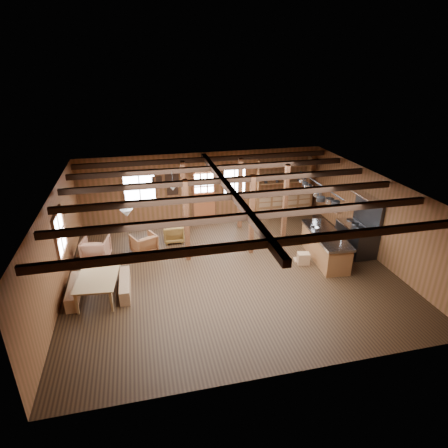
{
  "coord_description": "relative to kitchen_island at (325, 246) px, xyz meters",
  "views": [
    {
      "loc": [
        -2.55,
        -10.09,
        6.2
      ],
      "look_at": [
        0.03,
        0.97,
        1.19
      ],
      "focal_mm": 30.0,
      "sensor_mm": 36.0,
      "label": 1
    }
  ],
  "objects": [
    {
      "name": "room",
      "position": [
        -3.28,
        0.01,
        0.92
      ],
      "size": [
        10.04,
        9.04,
        2.84
      ],
      "color": "black",
      "rests_on": "ground"
    },
    {
      "name": "ceiling_joists",
      "position": [
        -3.28,
        0.19,
        2.2
      ],
      "size": [
        9.8,
        8.82,
        0.18
      ],
      "color": "black",
      "rests_on": "ceiling"
    },
    {
      "name": "timber_posts",
      "position": [
        -2.76,
        2.09,
        0.92
      ],
      "size": [
        3.95,
        2.35,
        2.8
      ],
      "color": "#432213",
      "rests_on": "floor"
    },
    {
      "name": "back_door",
      "position": [
        -3.28,
        4.46,
        0.4
      ],
      "size": [
        1.02,
        0.08,
        2.15
      ],
      "color": "brown",
      "rests_on": "floor"
    },
    {
      "name": "window_back_left",
      "position": [
        -5.88,
        4.47,
        1.12
      ],
      "size": [
        1.32,
        0.06,
        1.32
      ],
      "color": "white",
      "rests_on": "wall_back"
    },
    {
      "name": "window_back_right",
      "position": [
        -1.98,
        4.47,
        1.12
      ],
      "size": [
        1.02,
        0.06,
        1.32
      ],
      "color": "white",
      "rests_on": "wall_back"
    },
    {
      "name": "window_left",
      "position": [
        -8.24,
        0.51,
        1.12
      ],
      "size": [
        0.14,
        1.24,
        1.32
      ],
      "color": "white",
      "rests_on": "wall_back"
    },
    {
      "name": "notice_boards",
      "position": [
        -4.78,
        4.47,
        1.16
      ],
      "size": [
        1.08,
        0.03,
        0.9
      ],
      "color": "silver",
      "rests_on": "wall_back"
    },
    {
      "name": "back_counter",
      "position": [
        0.12,
        4.21,
        0.12
      ],
      "size": [
        2.55,
        0.6,
        2.45
      ],
      "color": "brown",
      "rests_on": "floor"
    },
    {
      "name": "pendant_lamps",
      "position": [
        -5.53,
        1.01,
        1.77
      ],
      "size": [
        1.86,
        2.36,
        0.66
      ],
      "color": "#2A2A2C",
      "rests_on": "ceiling"
    },
    {
      "name": "pot_rack",
      "position": [
        -0.28,
        0.22,
        1.78
      ],
      "size": [
        0.4,
        3.0,
        0.45
      ],
      "color": "#2A2A2C",
      "rests_on": "ceiling"
    },
    {
      "name": "kitchen_island",
      "position": [
        0.0,
        0.0,
        0.0
      ],
      "size": [
        1.1,
        2.57,
        1.2
      ],
      "rotation": [
        0.0,
        0.0,
        -0.09
      ],
      "color": "brown",
      "rests_on": "floor"
    },
    {
      "name": "step_stool",
      "position": [
        -0.83,
        -0.15,
        -0.29
      ],
      "size": [
        0.48,
        0.38,
        0.38
      ],
      "primitive_type": "cube",
      "rotation": [
        0.0,
        0.0,
        -0.2
      ],
      "color": "brown",
      "rests_on": "floor"
    },
    {
      "name": "commercial_range",
      "position": [
        1.36,
        0.28,
        0.17
      ],
      "size": [
        0.84,
        1.63,
        2.01
      ],
      "color": "#2A2A2C",
      "rests_on": "floor"
    },
    {
      "name": "dining_table",
      "position": [
        -7.18,
        -0.48,
        -0.14
      ],
      "size": [
        1.26,
        2.03,
        0.68
      ],
      "primitive_type": "imported",
      "rotation": [
        0.0,
        0.0,
        1.47
      ],
      "color": "olive",
      "rests_on": "floor"
    },
    {
      "name": "bench_wall",
      "position": [
        -7.93,
        -0.48,
        -0.27
      ],
      "size": [
        0.29,
        1.53,
        0.42
      ],
      "primitive_type": "cube",
      "color": "brown",
      "rests_on": "floor"
    },
    {
      "name": "bench_aisle",
      "position": [
        -6.54,
        -0.48,
        -0.27
      ],
      "size": [
        0.28,
        1.5,
        0.41
      ],
      "primitive_type": "cube",
      "color": "brown",
      "rests_on": "floor"
    },
    {
      "name": "armchair_a",
      "position": [
        -5.91,
        1.81,
        -0.12
      ],
      "size": [
        1.01,
        1.02,
        0.71
      ],
      "primitive_type": "imported",
      "rotation": [
        0.0,
        0.0,
        3.56
      ],
      "color": "brown",
      "rests_on": "floor"
    },
    {
      "name": "armchair_b",
      "position": [
        -4.81,
        2.52,
        -0.14
      ],
      "size": [
        0.74,
        0.76,
        0.68
      ],
      "primitive_type": "imported",
      "rotation": [
        0.0,
        0.0,
        3.12
      ],
      "color": "brown",
      "rests_on": "floor"
    },
    {
      "name": "armchair_c",
      "position": [
        -7.48,
        1.7,
        -0.09
      ],
      "size": [
        0.97,
        0.99,
        0.78
      ],
      "primitive_type": "imported",
      "rotation": [
        0.0,
        0.0,
        2.96
      ],
      "color": "brown",
      "rests_on": "floor"
    },
    {
      "name": "counter_pot",
      "position": [
        0.1,
        0.95,
        0.56
      ],
      "size": [
        0.32,
        0.32,
        0.19
      ],
      "primitive_type": "cylinder",
      "color": "silver",
      "rests_on": "kitchen_island"
    },
    {
      "name": "bowl",
      "position": [
        -0.23,
        0.41,
        0.5
      ],
      "size": [
        0.34,
        0.34,
        0.07
      ],
      "primitive_type": "imported",
      "rotation": [
        0.0,
        0.0,
        0.28
      ],
      "color": "silver",
      "rests_on": "kitchen_island"
    }
  ]
}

